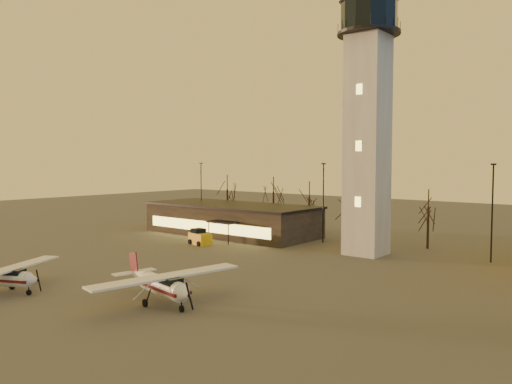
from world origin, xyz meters
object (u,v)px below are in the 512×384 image
control_tower (368,107)px  cessna_rear (5,281)px  cessna_front (165,290)px  service_cart (200,238)px  terminal (231,219)px

control_tower → cessna_rear: 39.00m
cessna_front → service_cart: 26.26m
terminal → cessna_front: terminal is taller
cessna_rear → service_cart: (-4.86, 25.94, -0.26)m
control_tower → terminal: size_ratio=1.28×
terminal → cessna_rear: size_ratio=2.50×
control_tower → cessna_rear: size_ratio=3.20×
control_tower → cessna_front: bearing=-94.8°
cessna_front → cessna_rear: size_ratio=1.16×
cessna_front → cessna_rear: (-12.03, -5.84, -0.10)m
control_tower → cessna_rear: (-14.29, -32.89, -15.32)m
terminal → service_cart: size_ratio=7.57×
control_tower → service_cart: control_tower is taller
cessna_front → service_cart: cessna_front is taller
cessna_front → terminal: bearing=134.8°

